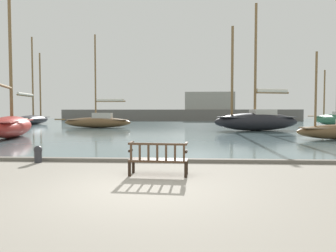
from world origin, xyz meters
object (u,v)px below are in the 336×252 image
(sailboat_nearest_starboard, at_px, (257,119))
(park_bench, at_px, (158,159))
(sailboat_mid_port, at_px, (98,121))
(sailboat_outer_starboard, at_px, (11,125))
(mooring_bollard, at_px, (38,153))
(sailboat_nearest_port, at_px, (33,118))

(sailboat_nearest_starboard, bearing_deg, park_bench, -110.18)
(sailboat_mid_port, xyz_separation_m, sailboat_nearest_starboard, (16.43, -4.65, 0.29))
(sailboat_outer_starboard, distance_m, mooring_bollard, 11.88)
(sailboat_mid_port, height_order, sailboat_nearest_starboard, sailboat_nearest_starboard)
(sailboat_mid_port, bearing_deg, sailboat_outer_starboard, -99.17)
(sailboat_outer_starboard, relative_size, sailboat_nearest_starboard, 1.00)
(sailboat_mid_port, relative_size, sailboat_nearest_starboard, 0.88)
(park_bench, height_order, sailboat_mid_port, sailboat_mid_port)
(park_bench, distance_m, sailboat_mid_port, 26.37)
(sailboat_nearest_starboard, bearing_deg, sailboat_outer_starboard, -155.37)
(sailboat_outer_starboard, height_order, sailboat_nearest_port, sailboat_nearest_port)
(park_bench, height_order, sailboat_nearest_starboard, sailboat_nearest_starboard)
(sailboat_nearest_starboard, height_order, mooring_bollard, sailboat_nearest_starboard)
(mooring_bollard, bearing_deg, sailboat_nearest_starboard, 57.18)
(sailboat_outer_starboard, distance_m, sailboat_mid_port, 13.33)
(sailboat_outer_starboard, xyz_separation_m, sailboat_mid_port, (2.12, 13.16, -0.07))
(park_bench, distance_m, sailboat_nearest_port, 39.96)
(sailboat_nearest_port, height_order, mooring_bollard, sailboat_nearest_port)
(sailboat_outer_starboard, relative_size, sailboat_nearest_port, 0.93)
(sailboat_nearest_starboard, distance_m, mooring_bollard, 21.70)
(sailboat_mid_port, height_order, mooring_bollard, sailboat_mid_port)
(park_bench, height_order, mooring_bollard, park_bench)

